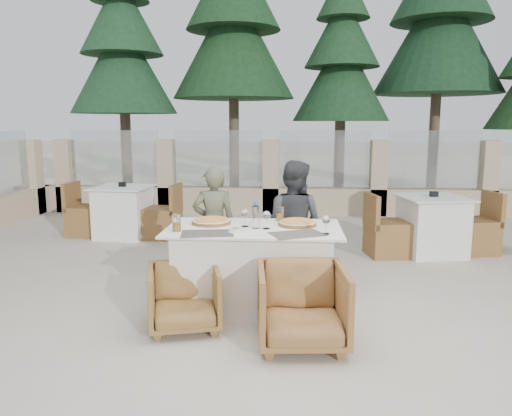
# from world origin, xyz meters

# --- Properties ---
(ground) EXTENTS (80.00, 80.00, 0.00)m
(ground) POSITION_xyz_m (0.00, 0.00, 0.00)
(ground) COLOR beige
(ground) RESTS_ON ground
(sand_patch) EXTENTS (30.00, 16.00, 0.01)m
(sand_patch) POSITION_xyz_m (0.00, 14.00, 0.01)
(sand_patch) COLOR beige
(sand_patch) RESTS_ON ground
(perimeter_wall_far) EXTENTS (10.00, 0.34, 1.60)m
(perimeter_wall_far) POSITION_xyz_m (0.00, 4.80, 0.80)
(perimeter_wall_far) COLOR tan
(perimeter_wall_far) RESTS_ON ground
(pine_far_left) EXTENTS (2.42, 2.42, 5.50)m
(pine_far_left) POSITION_xyz_m (-3.50, 7.00, 2.75)
(pine_far_left) COLOR #1D4426
(pine_far_left) RESTS_ON ground
(pine_mid_left) EXTENTS (2.86, 2.86, 6.50)m
(pine_mid_left) POSITION_xyz_m (-1.00, 7.50, 3.25)
(pine_mid_left) COLOR #1A3F1F
(pine_mid_left) RESTS_ON ground
(pine_centre) EXTENTS (2.20, 2.20, 5.00)m
(pine_centre) POSITION_xyz_m (1.50, 7.20, 2.50)
(pine_centre) COLOR #1B4021
(pine_centre) RESTS_ON ground
(pine_mid_right) EXTENTS (2.99, 2.99, 6.80)m
(pine_mid_right) POSITION_xyz_m (3.80, 7.80, 3.40)
(pine_mid_right) COLOR #183A21
(pine_mid_right) RESTS_ON ground
(dining_table) EXTENTS (1.60, 0.90, 0.77)m
(dining_table) POSITION_xyz_m (0.03, -0.10, 0.39)
(dining_table) COLOR white
(dining_table) RESTS_ON ground
(placemat_near_left) EXTENTS (0.49, 0.36, 0.00)m
(placemat_near_left) POSITION_xyz_m (-0.35, -0.38, 0.77)
(placemat_near_left) COLOR #4F4B44
(placemat_near_left) RESTS_ON dining_table
(placemat_near_right) EXTENTS (0.53, 0.45, 0.00)m
(placemat_near_right) POSITION_xyz_m (0.43, -0.36, 0.77)
(placemat_near_right) COLOR #59554C
(placemat_near_right) RESTS_ON dining_table
(pizza_left) EXTENTS (0.47, 0.47, 0.05)m
(pizza_left) POSITION_xyz_m (-0.38, 0.05, 0.79)
(pizza_left) COLOR orange
(pizza_left) RESTS_ON dining_table
(pizza_right) EXTENTS (0.42, 0.42, 0.05)m
(pizza_right) POSITION_xyz_m (0.44, 0.02, 0.79)
(pizza_right) COLOR orange
(pizza_right) RESTS_ON dining_table
(water_bottle) EXTENTS (0.09, 0.09, 0.24)m
(water_bottle) POSITION_xyz_m (0.06, -0.13, 0.89)
(water_bottle) COLOR #AECBE5
(water_bottle) RESTS_ON dining_table
(wine_glass_centre) EXTENTS (0.09, 0.09, 0.18)m
(wine_glass_centre) POSITION_xyz_m (-0.05, -0.07, 0.86)
(wine_glass_centre) COLOR white
(wine_glass_centre) RESTS_ON dining_table
(wine_glass_near) EXTENTS (0.08, 0.08, 0.18)m
(wine_glass_near) POSITION_xyz_m (0.15, -0.15, 0.86)
(wine_glass_near) COLOR silver
(wine_glass_near) RESTS_ON dining_table
(wine_glass_corner) EXTENTS (0.10, 0.10, 0.18)m
(wine_glass_corner) POSITION_xyz_m (0.68, -0.33, 0.86)
(wine_glass_corner) COLOR white
(wine_glass_corner) RESTS_ON dining_table
(beer_glass_left) EXTENTS (0.10, 0.10, 0.15)m
(beer_glass_left) POSITION_xyz_m (-0.64, -0.31, 0.85)
(beer_glass_left) COLOR gold
(beer_glass_left) RESTS_ON dining_table
(beer_glass_right) EXTENTS (0.08, 0.08, 0.14)m
(beer_glass_right) POSITION_xyz_m (0.27, 0.23, 0.84)
(beer_glass_right) COLOR orange
(beer_glass_right) RESTS_ON dining_table
(olive_dish) EXTENTS (0.12, 0.12, 0.04)m
(olive_dish) POSITION_xyz_m (-0.11, -0.31, 0.79)
(olive_dish) COLOR silver
(olive_dish) RESTS_ON dining_table
(armchair_far_left) EXTENTS (0.69, 0.70, 0.56)m
(armchair_far_left) POSITION_xyz_m (-0.49, 0.85, 0.28)
(armchair_far_left) COLOR brown
(armchair_far_left) RESTS_ON ground
(armchair_far_right) EXTENTS (0.70, 0.72, 0.57)m
(armchair_far_right) POSITION_xyz_m (0.35, 0.86, 0.29)
(armchair_far_right) COLOR brown
(armchair_far_right) RESTS_ON ground
(armchair_near_left) EXTENTS (0.71, 0.73, 0.55)m
(armchair_near_left) POSITION_xyz_m (-0.51, -0.63, 0.27)
(armchair_near_left) COLOR olive
(armchair_near_left) RESTS_ON ground
(armchair_near_right) EXTENTS (0.74, 0.75, 0.64)m
(armchair_near_right) POSITION_xyz_m (0.47, -0.88, 0.32)
(armchair_near_right) COLOR olive
(armchair_near_right) RESTS_ON ground
(diner_left) EXTENTS (0.50, 0.37, 1.26)m
(diner_left) POSITION_xyz_m (-0.45, 0.65, 0.63)
(diner_left) COLOR #595D43
(diner_left) RESTS_ON ground
(diner_right) EXTENTS (0.80, 0.72, 1.34)m
(diner_right) POSITION_xyz_m (0.40, 0.54, 0.67)
(diner_right) COLOR #373A3C
(diner_right) RESTS_ON ground
(bg_table_a) EXTENTS (1.70, 0.94, 0.77)m
(bg_table_a) POSITION_xyz_m (-2.15, 2.71, 0.39)
(bg_table_a) COLOR white
(bg_table_a) RESTS_ON ground
(bg_table_b) EXTENTS (1.76, 1.10, 0.77)m
(bg_table_b) POSITION_xyz_m (2.23, 1.97, 0.39)
(bg_table_b) COLOR silver
(bg_table_b) RESTS_ON ground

